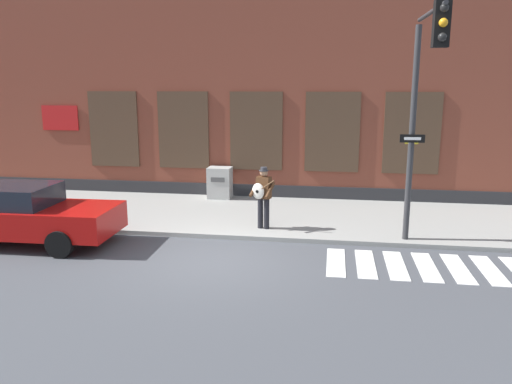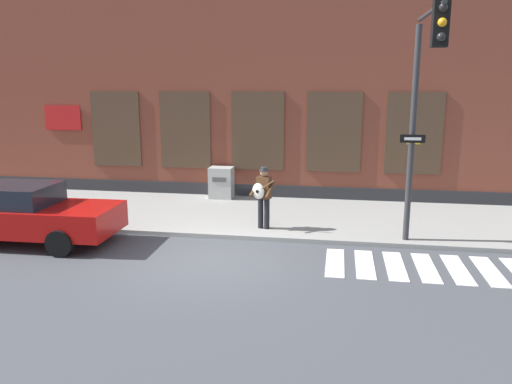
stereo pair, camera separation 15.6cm
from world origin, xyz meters
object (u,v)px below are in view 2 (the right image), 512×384
at_px(red_car, 26,214).
at_px(traffic_light, 422,91).
at_px(utility_box, 221,183).
at_px(busker, 263,194).

height_order(red_car, traffic_light, traffic_light).
bearing_deg(red_car, utility_box, 54.92).
bearing_deg(busker, red_car, -162.04).
bearing_deg(utility_box, busker, -60.42).
relative_size(busker, traffic_light, 0.31).
relative_size(busker, utility_box, 1.58).
bearing_deg(busker, utility_box, 119.58).
relative_size(traffic_light, utility_box, 5.04).
bearing_deg(traffic_light, busker, 160.38).
bearing_deg(utility_box, red_car, -125.08).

